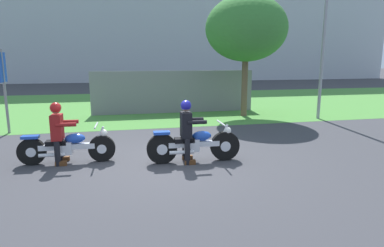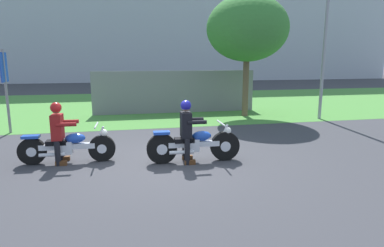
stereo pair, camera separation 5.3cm
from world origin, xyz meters
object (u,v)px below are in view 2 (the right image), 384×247
rider_lead (187,126)px  streetlight_pole (329,19)px  tree_roadside (247,29)px  motorcycle_lead (194,144)px  sign_banner (5,78)px  rider_follow (58,128)px  motorcycle_follow (68,147)px

rider_lead → streetlight_pole: bearing=36.9°
tree_roadside → motorcycle_lead: bearing=-121.1°
streetlight_pole → sign_banner: streetlight_pole is taller
rider_follow → streetlight_pole: size_ratio=0.23×
rider_lead → streetlight_pole: (6.26, 4.34, 2.94)m
motorcycle_lead → streetlight_pole: 8.20m
sign_banner → streetlight_pole: bearing=1.1°
rider_lead → rider_follow: bearing=171.3°
rider_lead → rider_follow: size_ratio=1.03×
motorcycle_follow → sign_banner: bearing=124.0°
rider_follow → sign_banner: size_ratio=0.53×
motorcycle_follow → sign_banner: size_ratio=0.81×
streetlight_pole → sign_banner: bearing=-178.9°
motorcycle_follow → streetlight_pole: (8.88, 3.82, 3.39)m
rider_lead → motorcycle_follow: 2.71m
motorcycle_follow → sign_banner: sign_banner is taller
motorcycle_lead → sign_banner: 6.66m
rider_follow → streetlight_pole: 10.25m
sign_banner → motorcycle_lead: bearing=-39.4°
tree_roadside → sign_banner: (-8.41, -1.44, -1.73)m
rider_follow → sign_banner: (-2.09, 3.61, 0.92)m
rider_lead → sign_banner: (-4.87, 4.14, 0.89)m
motorcycle_lead → sign_banner: (-5.04, 4.15, 1.32)m
rider_lead → tree_roadside: bearing=59.7°
streetlight_pole → sign_banner: (-11.13, -0.21, -2.04)m
motorcycle_lead → sign_banner: sign_banner is taller
motorcycle_lead → tree_roadside: size_ratio=0.45×
motorcycle_lead → motorcycle_follow: size_ratio=1.01×
motorcycle_lead → streetlight_pole: (6.09, 4.35, 3.36)m
rider_follow → motorcycle_lead: bearing=-8.2°
motorcycle_lead → rider_lead: (-0.17, 0.01, 0.42)m
rider_follow → sign_banner: bearing=122.1°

